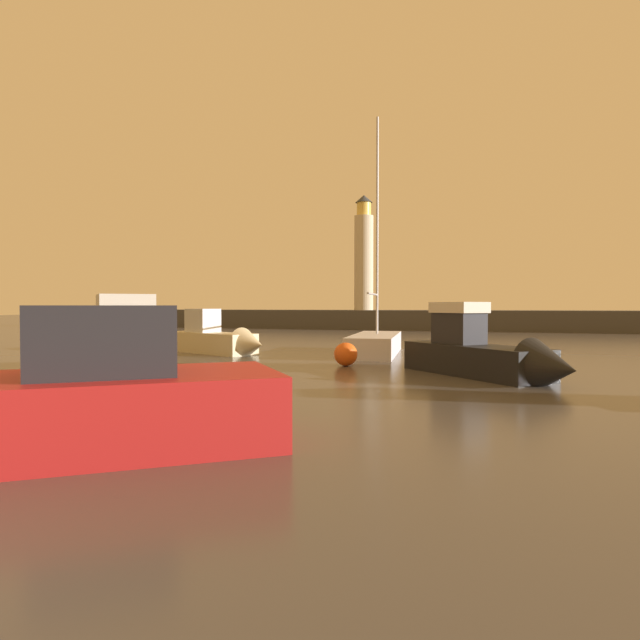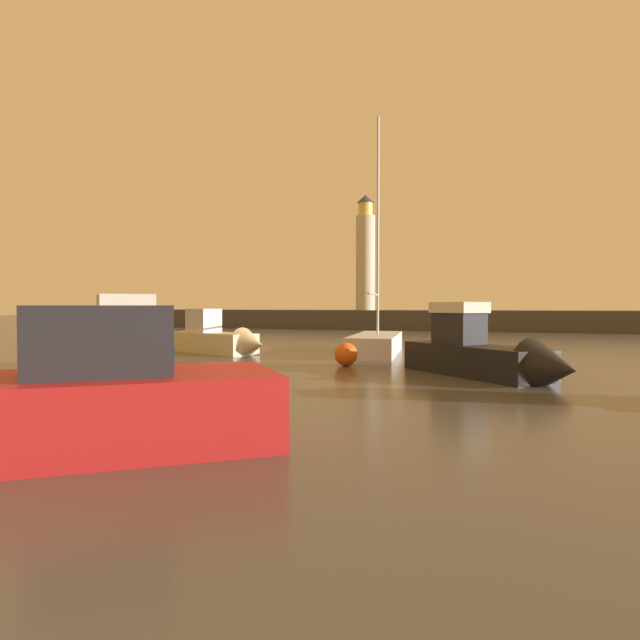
{
  "view_description": "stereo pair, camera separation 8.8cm",
  "coord_description": "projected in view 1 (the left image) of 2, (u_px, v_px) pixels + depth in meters",
  "views": [
    {
      "loc": [
        5.82,
        -1.54,
        2.3
      ],
      "look_at": [
        -0.12,
        16.81,
        1.8
      ],
      "focal_mm": 30.71,
      "sensor_mm": 36.0,
      "label": 1
    },
    {
      "loc": [
        5.9,
        -1.51,
        2.3
      ],
      "look_at": [
        -0.12,
        16.81,
        1.8
      ],
      "focal_mm": 30.71,
      "sensor_mm": 36.0,
      "label": 2
    }
  ],
  "objects": [
    {
      "name": "sailboat_moored",
      "position": [
        376.0,
        343.0,
        25.96
      ],
      "size": [
        2.76,
        7.17,
        11.42
      ],
      "color": "silver",
      "rests_on": "ground_plane"
    },
    {
      "name": "mooring_buoy",
      "position": [
        346.0,
        354.0,
        20.87
      ],
      "size": [
        0.9,
        0.9,
        0.9
      ],
      "primitive_type": "sphere",
      "color": "#EA5919",
      "rests_on": "ground_plane"
    },
    {
      "name": "lighthouse",
      "position": [
        364.0,
        256.0,
        54.67
      ],
      "size": [
        1.9,
        1.9,
        11.49
      ],
      "color": "beige",
      "rests_on": "breakwater"
    },
    {
      "name": "motorboat_0",
      "position": [
        489.0,
        355.0,
        17.48
      ],
      "size": [
        5.86,
        5.85,
        2.7
      ],
      "color": "black",
      "rests_on": "ground_plane"
    },
    {
      "name": "motorboat_2",
      "position": [
        130.0,
        351.0,
        17.56
      ],
      "size": [
        6.39,
        6.66,
        3.1
      ],
      "color": "#1E284C",
      "rests_on": "ground_plane"
    },
    {
      "name": "breakwater",
      "position": [
        433.0,
        320.0,
        52.71
      ],
      "size": [
        64.85,
        5.87,
        1.87
      ],
      "primitive_type": "cube",
      "color": "#423F3D",
      "rests_on": "ground_plane"
    },
    {
      "name": "ground_plane",
      "position": [
        377.0,
        351.0,
        28.02
      ],
      "size": [
        220.0,
        220.0,
        0.0
      ],
      "primitive_type": "plane",
      "color": "#4C4742"
    },
    {
      "name": "motorboat_4",
      "position": [
        220.0,
        340.0,
        26.29
      ],
      "size": [
        6.3,
        3.92,
        2.36
      ],
      "color": "beige",
      "rests_on": "ground_plane"
    }
  ]
}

